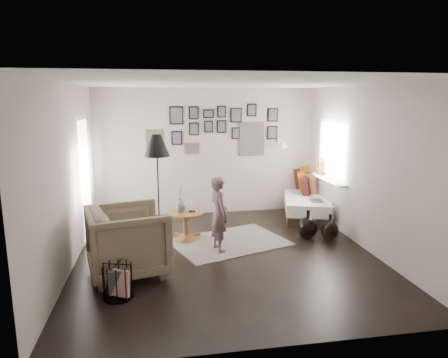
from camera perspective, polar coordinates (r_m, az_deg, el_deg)
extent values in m
plane|color=black|center=(6.29, 0.32, -10.78)|extent=(4.80, 4.80, 0.00)
plane|color=#AFA499|center=(8.28, -2.55, 3.89)|extent=(4.50, 0.00, 4.50)
plane|color=#AFA499|center=(3.65, 6.89, -5.74)|extent=(4.50, 0.00, 4.50)
plane|color=#AFA499|center=(5.97, -21.45, 0.23)|extent=(0.00, 4.80, 4.80)
plane|color=#AFA499|center=(6.69, 19.68, 1.47)|extent=(0.00, 4.80, 4.80)
plane|color=white|center=(5.84, 0.35, 13.60)|extent=(4.80, 4.80, 0.00)
plane|color=white|center=(7.17, -19.29, 0.09)|extent=(0.00, 2.14, 2.14)
plane|color=white|center=(7.17, -19.29, 0.09)|extent=(0.00, 1.88, 1.88)
plane|color=white|center=(7.17, -19.29, 0.09)|extent=(0.00, 1.93, 1.93)
plane|color=white|center=(7.72, 15.34, 4.09)|extent=(0.00, 1.30, 1.30)
plane|color=white|center=(7.72, 15.34, 4.09)|extent=(0.00, 1.14, 1.14)
cube|color=white|center=(7.78, 14.72, -0.08)|extent=(0.15, 1.32, 0.04)
cylinder|color=#8C4C14|center=(8.07, 13.77, 1.52)|extent=(0.10, 0.10, 0.28)
cylinder|color=#8C4C14|center=(8.23, 13.29, 1.51)|extent=(0.08, 0.08, 0.22)
cube|color=brown|center=(8.17, -9.91, 5.40)|extent=(0.35, 0.03, 0.45)
cube|color=black|center=(8.15, -9.91, 5.39)|extent=(0.30, 0.01, 0.40)
cube|color=black|center=(8.15, -6.82, 9.00)|extent=(0.28, 0.03, 0.36)
cube|color=black|center=(8.13, -6.82, 8.99)|extent=(0.23, 0.01, 0.31)
cube|color=black|center=(8.18, -6.75, 5.85)|extent=(0.22, 0.03, 0.28)
cube|color=black|center=(8.16, -6.74, 5.84)|extent=(0.17, 0.01, 0.23)
cube|color=black|center=(8.17, -4.35, 9.40)|extent=(0.20, 0.03, 0.26)
cube|color=black|center=(8.15, -4.34, 9.40)|extent=(0.15, 0.01, 0.21)
cube|color=black|center=(8.19, -4.31, 7.16)|extent=(0.20, 0.03, 0.26)
cube|color=black|center=(8.17, -4.30, 7.16)|extent=(0.15, 0.01, 0.21)
cube|color=black|center=(8.20, -2.23, 9.29)|extent=(0.22, 0.03, 0.18)
cube|color=black|center=(8.19, -2.22, 9.29)|extent=(0.17, 0.01, 0.13)
cube|color=black|center=(8.22, -2.22, 7.48)|extent=(0.18, 0.03, 0.24)
cube|color=black|center=(8.20, -2.20, 7.47)|extent=(0.13, 0.01, 0.19)
cube|color=black|center=(8.24, -0.35, 9.59)|extent=(0.18, 0.03, 0.24)
cube|color=black|center=(8.22, -0.33, 9.59)|extent=(0.13, 0.01, 0.19)
cube|color=black|center=(8.26, -0.34, 7.51)|extent=(0.20, 0.03, 0.26)
cube|color=black|center=(8.24, -0.32, 7.50)|extent=(0.15, 0.01, 0.21)
cube|color=black|center=(8.30, 1.73, 9.11)|extent=(0.24, 0.03, 0.30)
cube|color=black|center=(8.28, 1.75, 9.11)|extent=(0.19, 0.01, 0.25)
cube|color=black|center=(8.32, 1.71, 6.57)|extent=(0.18, 0.03, 0.24)
cube|color=black|center=(8.30, 1.73, 6.56)|extent=(0.13, 0.01, 0.19)
cube|color=brown|center=(8.40, 3.92, 5.70)|extent=(0.55, 0.03, 0.70)
cube|color=black|center=(8.39, 3.95, 5.69)|extent=(0.50, 0.01, 0.65)
cube|color=black|center=(8.37, 3.98, 9.79)|extent=(0.20, 0.03, 0.26)
cube|color=black|center=(8.35, 4.01, 9.79)|extent=(0.15, 0.01, 0.21)
cube|color=black|center=(8.49, 6.96, 9.08)|extent=(0.22, 0.03, 0.28)
cube|color=black|center=(8.47, 7.00, 9.08)|extent=(0.17, 0.01, 0.23)
cube|color=black|center=(8.51, 6.90, 6.59)|extent=(0.22, 0.03, 0.28)
cube|color=black|center=(8.49, 6.94, 6.58)|extent=(0.17, 0.01, 0.23)
cube|color=brown|center=(8.22, -4.62, 4.38)|extent=(0.30, 0.03, 0.24)
cube|color=black|center=(8.20, -4.61, 4.36)|extent=(0.25, 0.01, 0.19)
cube|color=white|center=(8.55, 7.87, 5.38)|extent=(0.06, 0.04, 0.10)
cylinder|color=white|center=(8.44, 8.12, 5.43)|extent=(0.02, 0.24, 0.02)
cone|color=white|center=(8.32, 8.38, 4.93)|extent=(0.18, 0.18, 0.14)
cube|color=beige|center=(6.81, 0.76, -8.98)|extent=(2.14, 1.81, 0.01)
cone|color=brown|center=(6.97, -5.43, -8.21)|extent=(0.46, 0.46, 0.09)
cylinder|color=brown|center=(6.90, -5.47, -6.63)|extent=(0.10, 0.10, 0.36)
cylinder|color=brown|center=(6.84, -5.50, -4.83)|extent=(0.62, 0.62, 0.04)
ellipsoid|color=black|center=(6.82, -6.20, -3.88)|extent=(0.18, 0.18, 0.20)
cylinder|color=black|center=(6.79, -6.22, -2.94)|extent=(0.05, 0.05, 0.04)
cylinder|color=black|center=(6.84, -4.58, -4.58)|extent=(0.11, 0.11, 0.02)
cube|color=black|center=(8.49, 11.54, -4.35)|extent=(1.29, 2.02, 0.22)
cube|color=silver|center=(8.44, 11.60, -2.94)|extent=(1.37, 2.09, 0.24)
cube|color=#C95B0B|center=(9.07, 10.07, 0.46)|extent=(0.31, 0.58, 0.55)
cube|color=#3A1612|center=(8.94, 9.44, 0.13)|extent=(0.39, 0.54, 0.49)
cube|color=maroon|center=(8.88, 11.32, -0.07)|extent=(0.22, 0.48, 0.47)
cube|color=#C95B0B|center=(8.69, 10.43, -0.35)|extent=(0.36, 0.50, 0.45)
cube|color=maroon|center=(8.59, 11.82, -0.68)|extent=(0.24, 0.43, 0.41)
cube|color=#3A1612|center=(8.42, 11.55, -0.98)|extent=(0.37, 0.44, 0.39)
cube|color=black|center=(7.91, 13.06, -3.01)|extent=(0.25, 0.32, 0.02)
imported|color=#73654D|center=(5.66, -13.56, -8.59)|extent=(1.24, 1.22, 0.94)
cube|color=white|center=(5.70, -13.23, -8.34)|extent=(0.51, 0.52, 0.19)
cylinder|color=black|center=(7.01, -9.15, -8.43)|extent=(0.28, 0.28, 0.03)
cylinder|color=black|center=(6.79, -9.36, -2.16)|extent=(0.02, 0.02, 1.61)
cone|color=black|center=(6.65, -9.58, 4.75)|extent=(0.42, 0.42, 0.36)
cube|color=black|center=(5.14, -14.93, -14.10)|extent=(0.24, 0.11, 0.33)
cube|color=white|center=(5.12, -14.58, -14.20)|extent=(0.25, 0.18, 0.33)
ellipsoid|color=black|center=(7.06, 11.86, -6.87)|extent=(0.34, 0.34, 0.39)
cylinder|color=black|center=(6.99, 11.95, -4.89)|extent=(0.06, 0.06, 0.12)
ellipsoid|color=black|center=(7.10, 14.86, -7.11)|extent=(0.30, 0.30, 0.34)
cylinder|color=black|center=(7.03, 14.96, -5.33)|extent=(0.06, 0.06, 0.12)
imported|color=brown|center=(6.28, -0.75, -5.03)|extent=(0.39, 0.50, 1.20)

